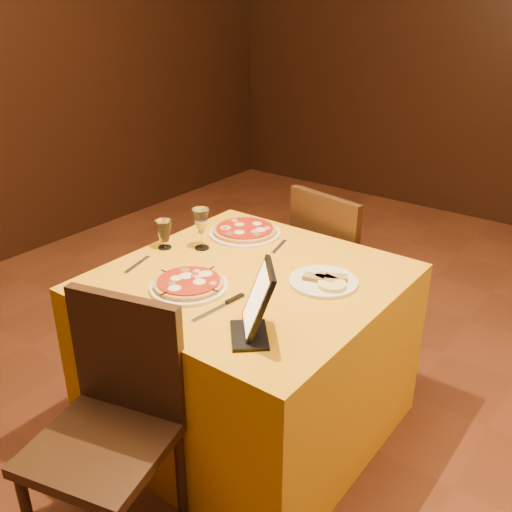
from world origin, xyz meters
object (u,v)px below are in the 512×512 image
Objects in this scene: chair_main_far at (345,269)px; water_glass at (164,235)px; pizza_far at (245,232)px; main_table at (250,354)px; wine_glass at (201,229)px; chair_main_near at (101,445)px; pizza_near at (189,285)px; tablet at (258,299)px.

water_glass is (-0.47, -0.84, 0.36)m from chair_main_far.
main_table is at bearing -49.65° from pizza_far.
wine_glass reaches higher than chair_main_far.
chair_main_far is at bearing 75.38° from chair_main_near.
wine_glass reaches higher than pizza_near.
pizza_near is (-0.12, 0.57, 0.31)m from chair_main_near.
pizza_near is at bearing 87.51° from chair_main_near.
chair_main_far is 3.73× the size of tablet.
tablet reaches higher than chair_main_near.
chair_main_far reaches higher than pizza_near.
wine_glass is 0.17m from water_glass.
chair_main_near reaches higher than pizza_far.
wine_glass reaches higher than chair_main_near.
pizza_near is 0.91× the size of pizza_far.
tablet is (0.27, 0.49, 0.41)m from chair_main_near.
tablet reaches higher than chair_main_far.
wine_glass is at bearing 35.59° from water_glass.
main_table is 0.79m from chair_main_near.
chair_main_near is 0.98m from water_glass.
chair_main_near and chair_main_far have the same top height.
chair_main_far is 1.10m from pizza_near.
tablet is at bearing -32.79° from wine_glass.
tablet is (0.55, -0.63, 0.10)m from pizza_far.
chair_main_far is 2.99× the size of pizza_near.
pizza_near reaches higher than main_table.
tablet is (0.27, -1.13, 0.41)m from chair_main_far.
pizza_far is (-0.16, 0.55, 0.00)m from pizza_near.
pizza_near is (-0.12, -1.05, 0.31)m from chair_main_far.
tablet reaches higher than water_glass.
pizza_near is at bearing -55.79° from wine_glass.
pizza_near is (-0.12, -0.22, 0.39)m from main_table.
water_glass is (-0.35, 0.21, 0.05)m from pizza_near.
water_glass is (-0.47, 0.78, 0.36)m from chair_main_near.
main_table is 3.28× the size of pizza_far.
chair_main_far reaches higher than water_glass.
chair_main_far is 1.23m from tablet.
pizza_far is at bearing 179.51° from tablet.
pizza_far is at bearing 89.41° from chair_main_near.
pizza_far is 1.76× the size of wine_glass.
tablet is (0.27, -0.30, 0.49)m from main_table.
water_glass is (-0.47, -0.01, 0.44)m from main_table.
chair_main_far reaches higher than main_table.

